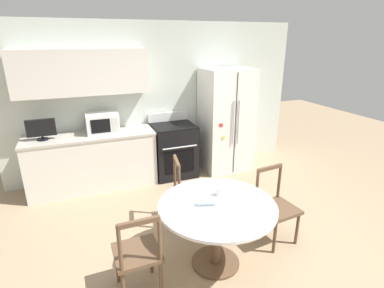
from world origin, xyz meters
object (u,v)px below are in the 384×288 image
oven_range (174,150)px  dining_chair_right (276,207)px  microwave (103,123)px  dining_chair_left (138,254)px  refrigerator (226,120)px  candle_glass (220,192)px  countertop_tv (41,129)px  dining_chair_far (189,192)px

oven_range → dining_chair_right: oven_range is taller
oven_range → microwave: bearing=177.1°
oven_range → dining_chair_right: (0.55, -2.21, -0.03)m
microwave → dining_chair_left: (0.01, -2.48, -0.62)m
refrigerator → candle_glass: 2.45m
dining_chair_right → dining_chair_left: bearing=1.0°
countertop_tv → oven_range: bearing=0.2°
microwave → countertop_tv: 0.88m
dining_chair_left → dining_chair_far: bearing=46.1°
countertop_tv → dining_chair_far: 2.38m
oven_range → dining_chair_right: 2.28m
oven_range → refrigerator: bearing=-2.3°
refrigerator → dining_chair_right: 2.27m
refrigerator → microwave: bearing=177.4°
oven_range → countertop_tv: bearing=-179.8°
countertop_tv → dining_chair_right: (2.57, -2.20, -0.64)m
dining_chair_right → dining_chair_far: bearing=-47.6°
refrigerator → dining_chair_left: bearing=-131.8°
dining_chair_left → candle_glass: size_ratio=9.77×
microwave → candle_glass: microwave is taller
oven_range → candle_glass: 2.21m
dining_chair_left → candle_glass: bearing=13.2°
microwave → dining_chair_right: microwave is taller
dining_chair_far → candle_glass: (0.09, -0.69, 0.33)m
candle_glass → refrigerator: bearing=61.2°
oven_range → candle_glass: bearing=-94.8°
refrigerator → microwave: (-2.14, 0.10, 0.14)m
candle_glass → dining_chair_left: bearing=-165.8°
dining_chair_far → dining_chair_right: (0.82, -0.72, 0.00)m
refrigerator → countertop_tv: (-3.02, 0.03, 0.15)m
oven_range → dining_chair_far: oven_range is taller
countertop_tv → dining_chair_left: (0.88, -2.42, -0.64)m
oven_range → dining_chair_right: bearing=-76.0°
dining_chair_far → countertop_tv: bearing=-120.5°
refrigerator → candle_glass: bearing=-118.8°
dining_chair_right → candle_glass: 0.80m
oven_range → countertop_tv: 2.11m
microwave → candle_glass: size_ratio=5.36×
microwave → dining_chair_left: bearing=-89.8°
refrigerator → dining_chair_left: (-2.13, -2.38, -0.48)m
microwave → dining_chair_far: bearing=-60.3°
oven_range → dining_chair_right: size_ratio=1.20×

